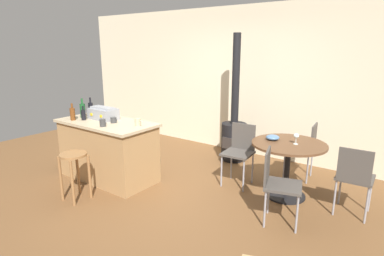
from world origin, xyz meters
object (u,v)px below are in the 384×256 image
at_px(folding_chair_near, 240,149).
at_px(serving_bowl, 273,137).
at_px(wood_stove, 234,132).
at_px(bottle_0, 91,109).
at_px(toolbox, 103,113).
at_px(bottle_3, 83,115).
at_px(cup_0, 114,120).
at_px(kitchen_island, 108,150).
at_px(cup_2, 103,123).
at_px(bottle_1, 83,110).
at_px(folding_chair_left, 355,176).
at_px(folding_chair_far, 277,181).
at_px(wine_glass, 296,136).
at_px(folding_chair_right, 304,146).
at_px(dining_table, 288,156).
at_px(wooden_stool, 74,166).
at_px(bottle_2, 73,114).
at_px(cup_1, 138,122).

relative_size(folding_chair_near, serving_bowl, 4.91).
bearing_deg(wood_stove, bottle_0, -133.44).
xyz_separation_m(toolbox, bottle_3, (-0.19, -0.22, -0.01)).
distance_m(toolbox, cup_0, 0.33).
xyz_separation_m(kitchen_island, cup_2, (0.21, -0.23, 0.50)).
relative_size(kitchen_island, bottle_1, 5.10).
bearing_deg(kitchen_island, bottle_3, -158.73).
xyz_separation_m(kitchen_island, folding_chair_left, (3.24, 0.95, 0.06)).
height_order(folding_chair_far, wine_glass, wine_glass).
bearing_deg(wine_glass, folding_chair_right, 97.22).
height_order(dining_table, cup_0, cup_0).
relative_size(dining_table, toolbox, 2.16).
bearing_deg(folding_chair_left, folding_chair_right, 136.25).
xyz_separation_m(kitchen_island, bottle_3, (-0.35, -0.14, 0.53)).
height_order(folding_chair_left, bottle_0, bottle_0).
relative_size(wood_stove, bottle_1, 7.28).
distance_m(folding_chair_right, cup_2, 2.98).
distance_m(wooden_stool, wood_stove, 2.73).
distance_m(kitchen_island, cup_2, 0.59).
xyz_separation_m(folding_chair_near, bottle_1, (-2.22, -1.03, 0.49)).
xyz_separation_m(bottle_1, cup_2, (0.72, -0.20, -0.06)).
bearing_deg(cup_0, bottle_2, -158.98).
bearing_deg(folding_chair_near, toolbox, -153.63).
bearing_deg(folding_chair_near, folding_chair_far, -40.23).
relative_size(bottle_0, cup_0, 2.44).
xyz_separation_m(folding_chair_left, cup_1, (-2.66, -0.86, 0.44)).
relative_size(kitchen_island, bottle_3, 7.17).
distance_m(dining_table, serving_bowl, 0.32).
height_order(cup_1, wine_glass, cup_1).
bearing_deg(kitchen_island, dining_table, 22.29).
distance_m(folding_chair_near, bottle_2, 2.55).
bearing_deg(cup_1, folding_chair_near, 38.93).
height_order(bottle_2, bottle_3, bottle_2).
bearing_deg(folding_chair_left, bottle_2, -162.37).
xyz_separation_m(bottle_1, serving_bowl, (2.70, 1.04, -0.23)).
distance_m(folding_chair_far, serving_bowl, 0.86).
height_order(folding_chair_right, cup_1, cup_1).
height_order(wooden_stool, cup_1, cup_1).
height_order(dining_table, folding_chair_near, folding_chair_near).
xyz_separation_m(wooden_stool, folding_chair_near, (1.50, 1.73, 0.06)).
xyz_separation_m(kitchen_island, toolbox, (-0.16, 0.08, 0.54)).
bearing_deg(wooden_stool, folding_chair_far, 23.21).
height_order(folding_chair_near, wine_glass, wine_glass).
bearing_deg(wood_stove, cup_2, -114.45).
bearing_deg(wood_stove, kitchen_island, -122.11).
bearing_deg(folding_chair_right, cup_2, -138.26).
xyz_separation_m(wooden_stool, folding_chair_right, (2.21, 2.46, 0.04)).
height_order(bottle_0, cup_1, bottle_0).
relative_size(dining_table, wood_stove, 0.44).
relative_size(bottle_3, cup_0, 1.75).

